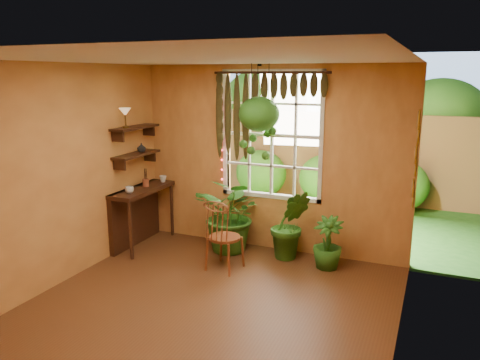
{
  "coord_description": "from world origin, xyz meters",
  "views": [
    {
      "loc": [
        2.21,
        -4.07,
        2.56
      ],
      "look_at": [
        -0.02,
        1.15,
        1.27
      ],
      "focal_mm": 35.0,
      "sensor_mm": 36.0,
      "label": 1
    }
  ],
  "objects_px": {
    "potted_plant_mid": "(290,224)",
    "hanging_basket": "(259,119)",
    "counter_ledge": "(137,209)",
    "windsor_chair": "(223,246)",
    "potted_plant_left": "(232,214)"
  },
  "relations": [
    {
      "from": "hanging_basket",
      "to": "windsor_chair",
      "type": "bearing_deg",
      "value": -103.2
    },
    {
      "from": "potted_plant_mid",
      "to": "hanging_basket",
      "type": "distance_m",
      "value": 1.53
    },
    {
      "from": "counter_ledge",
      "to": "windsor_chair",
      "type": "relative_size",
      "value": 1.07
    },
    {
      "from": "counter_ledge",
      "to": "hanging_basket",
      "type": "bearing_deg",
      "value": 13.55
    },
    {
      "from": "counter_ledge",
      "to": "windsor_chair",
      "type": "xyz_separation_m",
      "value": [
        1.61,
        -0.36,
        -0.23
      ]
    },
    {
      "from": "windsor_chair",
      "to": "hanging_basket",
      "type": "bearing_deg",
      "value": 84.52
    },
    {
      "from": "potted_plant_mid",
      "to": "potted_plant_left",
      "type": "bearing_deg",
      "value": -175.49
    },
    {
      "from": "windsor_chair",
      "to": "hanging_basket",
      "type": "relative_size",
      "value": 0.85
    },
    {
      "from": "hanging_basket",
      "to": "potted_plant_mid",
      "type": "bearing_deg",
      "value": -8.19
    },
    {
      "from": "windsor_chair",
      "to": "potted_plant_left",
      "type": "xyz_separation_m",
      "value": [
        -0.16,
        0.66,
        0.24
      ]
    },
    {
      "from": "windsor_chair",
      "to": "potted_plant_left",
      "type": "height_order",
      "value": "potted_plant_left"
    },
    {
      "from": "potted_plant_left",
      "to": "hanging_basket",
      "type": "bearing_deg",
      "value": 21.95
    },
    {
      "from": "counter_ledge",
      "to": "potted_plant_mid",
      "type": "bearing_deg",
      "value": 8.87
    },
    {
      "from": "hanging_basket",
      "to": "counter_ledge",
      "type": "bearing_deg",
      "value": -166.45
    },
    {
      "from": "potted_plant_mid",
      "to": "hanging_basket",
      "type": "relative_size",
      "value": 0.76
    }
  ]
}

